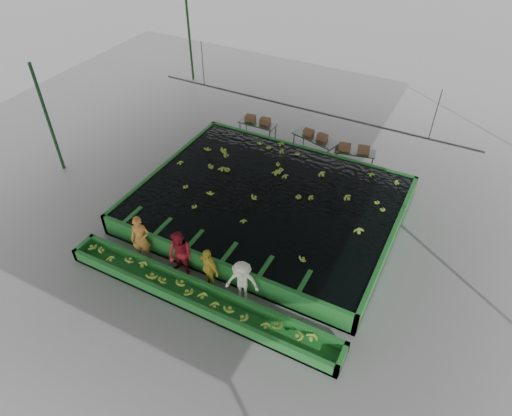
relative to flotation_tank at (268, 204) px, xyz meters
The scene contains 21 objects.
ground 1.57m from the flotation_tank, 90.00° to the right, with size 80.00×80.00×0.00m, color gray.
shed_roof 4.79m from the flotation_tank, 90.00° to the right, with size 20.00×22.00×0.04m, color #A0A0A0.
shed_posts 2.54m from the flotation_tank, 90.00° to the right, with size 20.00×22.00×5.00m, color #1A4422, non-canonical shape.
flotation_tank is the anchor object (origin of this frame).
tank_water 0.40m from the flotation_tank, 90.00° to the right, with size 9.70×7.70×0.00m, color black.
sorting_trough 5.10m from the flotation_tank, 90.00° to the right, with size 10.00×1.00×0.50m, color #24782E, non-canonical shape.
cableway_rail 4.33m from the flotation_tank, 90.00° to the left, with size 0.08×0.08×14.00m, color #59605B.
rail_hanger_left 7.06m from the flotation_tank, 145.01° to the left, with size 0.04×0.04×2.00m, color #59605B.
rail_hanger_right 7.06m from the flotation_tank, 34.99° to the left, with size 0.04×0.04×2.00m, color #59605B.
worker_a 5.18m from the flotation_tank, 123.58° to the right, with size 0.68×0.45×1.87m, color orange.
worker_b 4.48m from the flotation_tank, 105.22° to the right, with size 0.92×0.72×1.89m, color #A91A28.
worker_c 4.32m from the flotation_tank, 90.93° to the right, with size 0.98×0.41×1.67m, color yellow.
worker_d 4.49m from the flotation_tank, 74.21° to the right, with size 1.09×0.62×1.68m, color white.
packing_table_left 5.82m from the flotation_tank, 121.30° to the left, with size 1.84×0.73×0.84m, color #59605B, non-canonical shape.
packing_table_mid 4.80m from the flotation_tank, 88.62° to the left, with size 2.19×0.88×1.00m, color #59605B, non-canonical shape.
packing_table_right 5.21m from the flotation_tank, 67.01° to the left, with size 1.81×0.72×0.82m, color #59605B, non-canonical shape.
box_stack_left 5.91m from the flotation_tank, 121.27° to the left, with size 1.28×0.35×0.27m, color brown, non-canonical shape.
box_stack_mid 4.82m from the flotation_tank, 89.13° to the left, with size 1.19×0.33×0.26m, color brown, non-canonical shape.
box_stack_right 5.15m from the flotation_tank, 67.39° to the left, with size 1.36×0.38×0.29m, color brown, non-canonical shape.
floating_bananas 0.89m from the flotation_tank, 90.00° to the left, with size 8.93×6.09×0.12m, color #95C03D, non-canonical shape.
trough_bananas 5.10m from the flotation_tank, 90.00° to the right, with size 9.29×0.62×0.12m, color #95C03D, non-canonical shape.
Camera 1 is at (6.08, -11.14, 12.10)m, focal length 32.00 mm.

